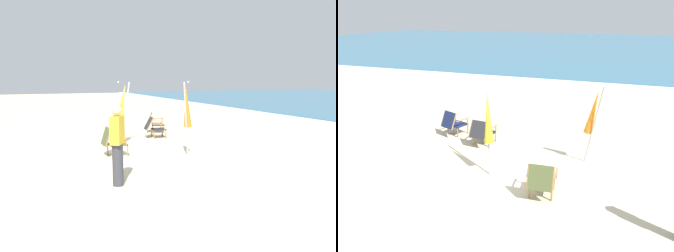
# 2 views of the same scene
# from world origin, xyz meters

# --- Properties ---
(ground_plane) EXTENTS (80.00, 80.00, 0.00)m
(ground_plane) POSITION_xyz_m (0.00, 0.00, 0.00)
(ground_plane) COLOR beige
(beach_chair_mid_center) EXTENTS (0.66, 0.82, 0.78)m
(beach_chair_mid_center) POSITION_xyz_m (-1.31, 1.00, 0.42)
(beach_chair_mid_center) COLOR #28282D
(beach_chair_mid_center) RESTS_ON ground
(beach_chair_back_left) EXTENTS (0.63, 0.70, 0.82)m
(beach_chair_back_left) POSITION_xyz_m (0.89, -1.07, 0.43)
(beach_chair_back_left) COLOR #515B33
(beach_chair_back_left) RESTS_ON ground
(beach_chair_front_left) EXTENTS (0.80, 0.88, 0.80)m
(beach_chair_front_left) POSITION_xyz_m (-2.46, 1.43, 0.43)
(beach_chair_front_left) COLOR #19234C
(beach_chair_front_left) RESTS_ON ground
(umbrella_furled_orange) EXTENTS (0.46, 0.45, 2.10)m
(umbrella_furled_orange) POSITION_xyz_m (1.72, 0.83, 1.37)
(umbrella_furled_orange) COLOR #B7B2A8
(umbrella_furled_orange) RESTS_ON ground
(umbrella_furled_yellow) EXTENTS (0.40, 0.58, 2.08)m
(umbrella_furled_yellow) POSITION_xyz_m (-0.55, -0.37, 1.36)
(umbrella_furled_yellow) COLOR #B7B2A8
(umbrella_furled_yellow) RESTS_ON ground
(person_near_chairs) EXTENTS (0.39, 0.36, 1.63)m
(person_near_chairs) POSITION_xyz_m (3.46, -1.57, 0.84)
(person_near_chairs) COLOR #383842
(person_near_chairs) RESTS_ON ground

